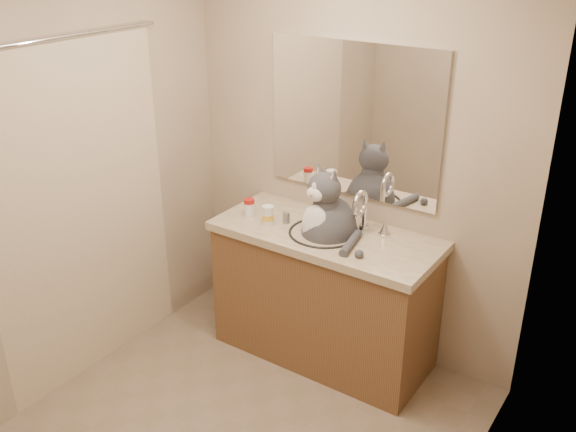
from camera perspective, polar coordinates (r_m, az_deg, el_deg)
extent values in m
cube|color=tan|center=(3.83, 5.77, 4.90)|extent=(2.20, 0.01, 2.40)
cube|color=tan|center=(3.64, -19.87, 2.43)|extent=(0.01, 2.50, 2.40)
cube|color=tan|center=(2.39, 14.55, -8.60)|extent=(0.01, 2.50, 2.40)
cube|color=brown|center=(3.95, 3.23, -7.28)|extent=(1.30, 0.55, 0.80)
cube|color=beige|center=(3.74, 3.38, -1.74)|extent=(1.34, 0.59, 0.05)
torus|color=black|center=(3.72, 3.23, -1.48)|extent=(0.42, 0.42, 0.02)
ellipsoid|color=white|center=(3.75, 3.21, -2.54)|extent=(0.40, 0.40, 0.15)
cylinder|color=silver|center=(3.74, 6.85, 0.19)|extent=(0.03, 0.03, 0.18)
torus|color=silver|center=(3.65, 6.44, 1.13)|extent=(0.03, 0.16, 0.16)
cone|color=silver|center=(3.71, 8.59, -0.98)|extent=(0.06, 0.06, 0.08)
cube|color=white|center=(3.74, 5.78, 8.43)|extent=(1.10, 0.02, 0.90)
cube|color=beige|center=(3.72, -17.72, -0.10)|extent=(0.01, 1.20, 1.90)
cylinder|color=silver|center=(3.46, -19.81, 14.69)|extent=(0.02, 1.30, 0.02)
ellipsoid|color=#444449|center=(3.73, 3.69, -1.37)|extent=(0.39, 0.41, 0.43)
ellipsoid|color=white|center=(3.63, 2.45, -0.98)|extent=(0.19, 0.13, 0.27)
ellipsoid|color=#444449|center=(3.58, 3.26, 2.48)|extent=(0.23, 0.21, 0.19)
ellipsoid|color=white|center=(3.54, 2.39, 1.93)|extent=(0.11, 0.07, 0.08)
sphere|color=#D88C8C|center=(3.52, 2.05, 1.92)|extent=(0.02, 0.02, 0.02)
cone|color=#444449|center=(3.60, 2.83, 4.07)|extent=(0.09, 0.08, 0.09)
cone|color=#444449|center=(3.53, 4.09, 3.61)|extent=(0.09, 0.08, 0.09)
cylinder|color=#444449|center=(3.57, 5.60, -2.40)|extent=(0.10, 0.29, 0.05)
cylinder|color=white|center=(3.91, -3.45, 0.57)|extent=(0.08, 0.08, 0.09)
cylinder|color=#A91512|center=(3.89, -3.47, 1.32)|extent=(0.08, 0.08, 0.03)
cylinder|color=white|center=(3.80, -1.78, -0.09)|extent=(0.09, 0.09, 0.09)
cylinder|color=yellow|center=(3.80, -1.78, -0.09)|extent=(0.09, 0.09, 0.04)
cylinder|color=white|center=(3.77, -1.80, 0.72)|extent=(0.09, 0.09, 0.02)
cylinder|color=gray|center=(3.82, -0.15, -0.14)|extent=(0.05, 0.05, 0.07)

